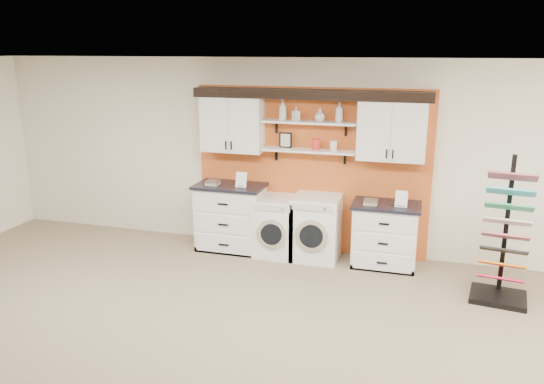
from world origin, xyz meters
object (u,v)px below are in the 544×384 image
(base_cabinet_right, at_px, (385,235))
(washer, at_px, (278,226))
(dryer, at_px, (316,227))
(base_cabinet_left, at_px, (231,217))
(sample_rack, at_px, (503,256))

(base_cabinet_right, relative_size, washer, 1.06)
(dryer, bearing_deg, base_cabinet_left, 179.85)
(base_cabinet_left, bearing_deg, sample_rack, -10.21)
(dryer, xyz_separation_m, sample_rack, (2.38, -0.66, 0.09))
(sample_rack, bearing_deg, washer, 175.30)
(base_cabinet_right, distance_m, washer, 1.53)
(base_cabinet_left, distance_m, base_cabinet_right, 2.26)
(base_cabinet_right, xyz_separation_m, dryer, (-0.96, -0.00, 0.01))
(base_cabinet_left, relative_size, base_cabinet_right, 1.12)
(washer, bearing_deg, base_cabinet_right, 0.13)
(base_cabinet_left, xyz_separation_m, dryer, (1.30, -0.00, -0.04))
(base_cabinet_left, bearing_deg, washer, -0.26)
(base_cabinet_right, distance_m, dryer, 0.96)
(washer, bearing_deg, dryer, -0.00)
(washer, height_order, dryer, dryer)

